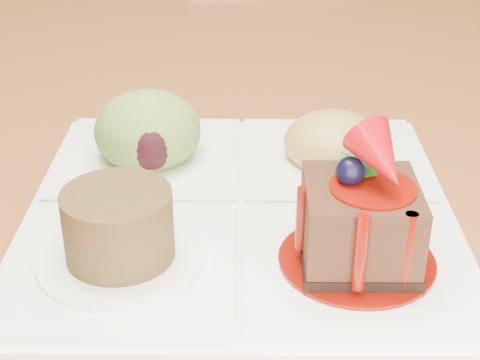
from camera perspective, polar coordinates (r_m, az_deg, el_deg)
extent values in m
plane|color=brown|center=(1.52, -0.58, -13.53)|extent=(6.00, 6.00, 0.00)
cylinder|color=brown|center=(2.08, -17.14, 8.64)|extent=(0.06, 0.06, 0.71)
cylinder|color=brown|center=(2.16, 7.03, 10.45)|extent=(0.06, 0.06, 0.71)
cube|color=white|center=(0.51, 0.00, -2.85)|extent=(0.34, 0.34, 0.01)
cube|color=white|center=(0.45, 8.98, -6.59)|extent=(0.16, 0.16, 0.01)
cube|color=white|center=(0.45, -9.13, -6.49)|extent=(0.16, 0.16, 0.01)
cube|color=white|center=(0.57, -7.03, 1.68)|extent=(0.16, 0.16, 0.01)
cube|color=white|center=(0.57, 7.18, 1.62)|extent=(0.16, 0.16, 0.01)
cylinder|color=#620A03|center=(0.45, 9.03, -6.15)|extent=(0.09, 0.09, 0.00)
cube|color=black|center=(0.45, 9.06, -5.81)|extent=(0.08, 0.08, 0.01)
cube|color=#381C0F|center=(0.43, 9.32, -2.99)|extent=(0.08, 0.08, 0.04)
cylinder|color=#620A03|center=(0.42, 9.55, -0.43)|extent=(0.05, 0.05, 0.00)
sphere|color=black|center=(0.42, 8.57, 0.69)|extent=(0.02, 0.02, 0.02)
cone|color=#9B0A0E|center=(0.41, 10.96, 1.59)|extent=(0.04, 0.05, 0.04)
cube|color=#144B12|center=(0.43, 9.45, 1.16)|extent=(0.01, 0.02, 0.01)
cube|color=#144B12|center=(0.43, 8.36, 1.21)|extent=(0.02, 0.02, 0.01)
cylinder|color=#620A03|center=(0.40, 9.34, -5.58)|extent=(0.01, 0.01, 0.05)
cylinder|color=#620A03|center=(0.41, 12.89, -5.11)|extent=(0.01, 0.01, 0.04)
cylinder|color=#620A03|center=(0.43, 4.84, -2.99)|extent=(0.01, 0.01, 0.04)
cylinder|color=white|center=(0.45, -9.18, -5.97)|extent=(0.10, 0.10, 0.00)
cylinder|color=#4F2416|center=(0.44, -9.42, -3.45)|extent=(0.07, 0.07, 0.04)
cylinder|color=#4C2810|center=(0.43, -9.58, -1.71)|extent=(0.05, 0.05, 0.00)
ellipsoid|color=olive|center=(0.56, -7.17, 3.80)|extent=(0.08, 0.08, 0.06)
ellipsoid|color=black|center=(0.54, -6.94, 2.60)|extent=(0.04, 0.03, 0.04)
ellipsoid|color=#B48941|center=(0.57, 7.26, 2.87)|extent=(0.08, 0.08, 0.05)
cube|color=red|center=(0.57, 8.65, 3.77)|extent=(0.02, 0.02, 0.02)
cube|color=#487519|center=(0.58, 7.38, 3.72)|extent=(0.02, 0.02, 0.02)
cube|color=red|center=(0.58, 5.83, 4.13)|extent=(0.02, 0.02, 0.02)
cube|color=#487519|center=(0.56, 6.00, 3.09)|extent=(0.02, 0.02, 0.02)
cube|color=red|center=(0.55, 6.65, 2.72)|extent=(0.02, 0.02, 0.02)
cube|color=#487519|center=(0.55, 7.93, 2.77)|extent=(0.02, 0.02, 0.02)
cube|color=red|center=(0.56, 8.94, 3.17)|extent=(0.02, 0.02, 0.02)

